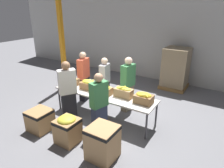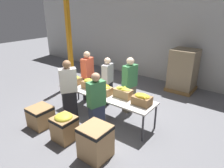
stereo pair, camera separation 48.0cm
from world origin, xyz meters
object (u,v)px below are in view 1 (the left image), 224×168
volunteer_4 (84,77)px  donation_bin_1 (67,128)px  banana_box_2 (103,90)px  pallet_stack_0 (176,69)px  banana_box_0 (71,81)px  sorting_table (104,95)px  banana_box_4 (144,98)px  volunteer_0 (128,85)px  support_pillar (62,37)px  volunteer_3 (99,105)px  donation_bin_2 (103,142)px  volunteer_2 (105,82)px  donation_bin_0 (40,119)px  volunteer_1 (68,92)px  banana_box_1 (88,84)px  banana_box_3 (124,92)px

volunteer_4 → donation_bin_1: size_ratio=2.41×
banana_box_2 → donation_bin_1: bearing=-94.2°
pallet_stack_0 → banana_box_0: bearing=-125.0°
sorting_table → donation_bin_1: bearing=-93.5°
banana_box_4 → volunteer_4: volunteer_4 is taller
volunteer_0 → support_pillar: (-3.01, 0.38, 1.16)m
volunteer_3 → donation_bin_2: 0.99m
volunteer_2 → banana_box_2: bearing=21.7°
donation_bin_0 → donation_bin_2: bearing=0.0°
volunteer_2 → volunteer_4: 0.78m
banana_box_2 → volunteer_2: volunteer_2 is taller
sorting_table → banana_box_4: (1.19, 0.04, 0.19)m
volunteer_1 → support_pillar: (-1.87, 1.76, 1.14)m
banana_box_0 → banana_box_2: same height
banana_box_2 → volunteer_1: volunteer_1 is taller
volunteer_0 → volunteer_1: 1.79m
banana_box_4 → donation_bin_1: bearing=-131.3°
volunteer_3 → support_pillar: size_ratio=0.41×
banana_box_1 → donation_bin_0: size_ratio=0.79×
volunteer_4 → support_pillar: (-1.40, 0.51, 1.16)m
donation_bin_1 → banana_box_4: bearing=48.7°
volunteer_3 → donation_bin_0: volunteer_3 is taller
volunteer_3 → donation_bin_0: bearing=131.8°
volunteer_3 → banana_box_4: bearing=-32.4°
volunteer_4 → pallet_stack_0: size_ratio=1.06×
volunteer_0 → volunteer_2: bearing=-79.9°
banana_box_4 → donation_bin_0: banana_box_4 is taller
banana_box_4 → donation_bin_2: size_ratio=0.61×
donation_bin_1 → support_pillar: size_ratio=0.18×
volunteer_1 → donation_bin_2: bearing=-81.4°
volunteer_0 → volunteer_2: size_ratio=1.08×
sorting_table → donation_bin_0: 1.82m
donation_bin_0 → donation_bin_1: (0.99, -0.00, 0.07)m
donation_bin_2 → support_pillar: size_ratio=0.19×
volunteer_1 → volunteer_2: bearing=21.1°
volunteer_2 → donation_bin_1: size_ratio=2.25×
donation_bin_0 → banana_box_0: bearing=96.6°
volunteer_0 → volunteer_2: (-0.83, -0.01, -0.06)m
donation_bin_0 → support_pillar: support_pillar is taller
donation_bin_1 → sorting_table: bearing=86.5°
volunteer_3 → donation_bin_1: bearing=163.8°
volunteer_1 → volunteer_2: volunteer_1 is taller
volunteer_4 → volunteer_1: bearing=11.8°
banana_box_4 → support_pillar: support_pillar is taller
donation_bin_0 → volunteer_2: bearing=74.4°
banana_box_4 → volunteer_2: volunteer_2 is taller
banana_box_3 → volunteer_1: bearing=-152.2°
donation_bin_2 → banana_box_0: bearing=146.4°
volunteer_0 → volunteer_4: bearing=-76.0°
volunteer_4 → donation_bin_1: bearing=20.8°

